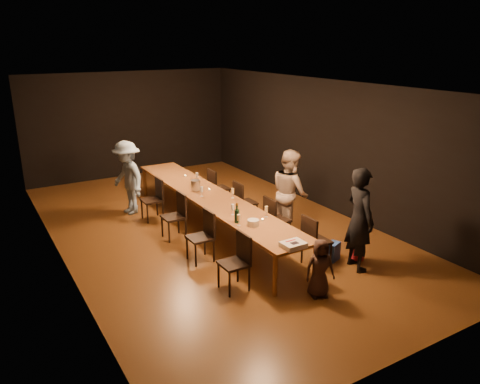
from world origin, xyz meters
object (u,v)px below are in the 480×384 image
chair_right_1 (277,219)px  woman_tan (290,192)px  table (211,198)px  woman_birthday (360,219)px  birthday_cake (293,245)px  ice_bucket (195,185)px  chair_left_0 (234,263)px  chair_right_3 (219,188)px  chair_left_2 (173,216)px  child (320,268)px  man_blue (128,178)px  chair_right_0 (317,240)px  champagne_bottle (237,213)px  plate_stack (253,223)px  chair_left_1 (200,237)px  chair_left_3 (152,200)px  chair_right_2 (246,202)px

chair_right_1 → woman_tan: (0.45, 0.21, 0.42)m
table → woman_birthday: size_ratio=3.29×
chair_right_1 → woman_birthday: 1.80m
birthday_cake → ice_bucket: size_ratio=1.60×
chair_left_0 → chair_right_3: bearing=-25.3°
chair_right_3 → chair_left_2: (-1.70, -1.20, 0.00)m
woman_tan → child: size_ratio=1.87×
chair_right_3 → woman_tan: woman_tan is taller
man_blue → chair_right_1: bearing=23.1°
chair_right_0 → champagne_bottle: champagne_bottle is taller
chair_left_2 → woman_tan: bearing=-114.7°
ice_bucket → plate_stack: bearing=-90.7°
table → man_blue: 2.20m
chair_left_2 → child: bearing=-162.2°
chair_right_3 → chair_left_0: size_ratio=1.00×
chair_left_0 → chair_left_1: size_ratio=1.00×
chair_left_3 → child: 4.57m
woman_birthday → man_blue: bearing=38.9°
chair_left_1 → plate_stack: bearing=-131.4°
plate_stack → ice_bucket: (0.03, 2.35, 0.06)m
chair_left_2 → birthday_cake: chair_left_2 is taller
chair_left_1 → woman_tan: 2.20m
ice_bucket → chair_right_3: bearing=35.8°
chair_right_0 → man_blue: 4.73m
birthday_cake → chair_right_1: bearing=61.4°
woman_tan → woman_birthday: bearing=-166.6°
table → woman_birthday: bearing=-64.3°
table → champagne_bottle: size_ratio=16.19×
table → chair_right_3: (0.85, 1.20, -0.24)m
chair_left_0 → chair_right_0: bearing=-90.0°
plate_stack → ice_bucket: bearing=89.3°
chair_right_0 → child: child is taller
woman_birthday → woman_tan: woman_birthday is taller
chair_right_1 → plate_stack: 1.22m
chair_left_2 → champagne_bottle: (0.56, -1.56, 0.47)m
chair_right_1 → chair_right_2: (0.00, 1.20, 0.00)m
chair_right_2 → chair_right_3: same height
plate_stack → chair_right_3: bearing=72.2°
birthday_cake → ice_bucket: ice_bucket is taller
chair_left_1 → birthday_cake: 1.90m
plate_stack → champagne_bottle: bearing=120.8°
chair_left_2 → plate_stack: chair_left_2 is taller
chair_left_1 → child: bearing=-153.0°
chair_right_1 → chair_left_2: size_ratio=1.00×
ice_bucket → birthday_cake: bearing=-89.4°
man_blue → child: man_blue is taller
table → birthday_cake: (-0.07, -2.90, 0.09)m
chair_right_2 → chair_right_0: bearing=-0.0°
table → chair_right_3: bearing=54.7°
chair_left_1 → chair_right_1: bearing=-90.0°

